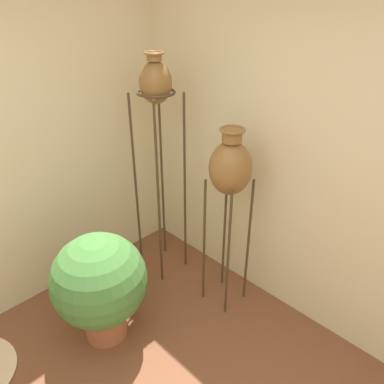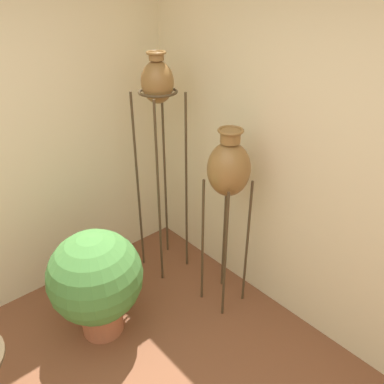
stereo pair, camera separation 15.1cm
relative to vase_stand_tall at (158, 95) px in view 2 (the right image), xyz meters
The scene contains 4 objects.
wall_right 1.49m from the vase_stand_tall, 73.59° to the right, with size 0.06×7.76×2.70m.
vase_stand_tall is the anchor object (origin of this frame).
vase_stand_medium 0.80m from the vase_stand_tall, 83.30° to the right, with size 0.31×0.31×1.50m.
potted_plant 1.43m from the vase_stand_tall, 160.58° to the right, with size 0.68×0.68×0.86m.
Camera 2 is at (-0.18, -0.85, 2.33)m, focal length 35.00 mm.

